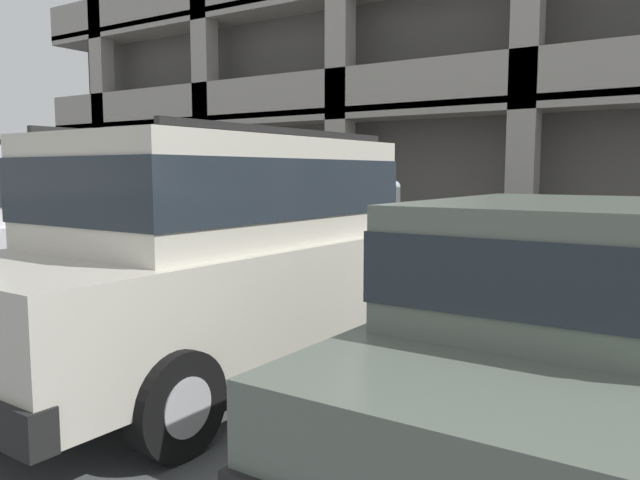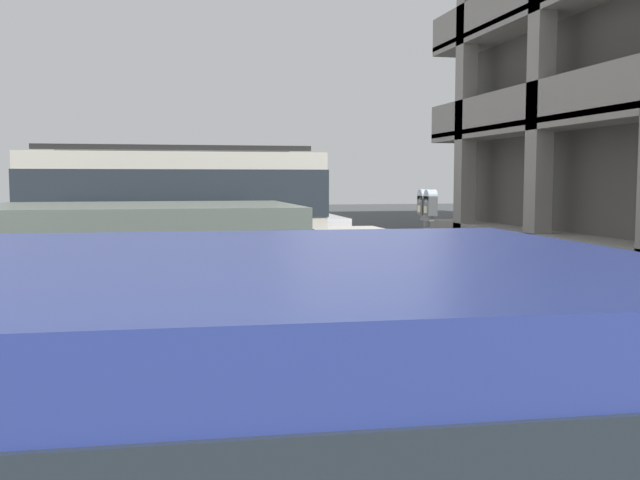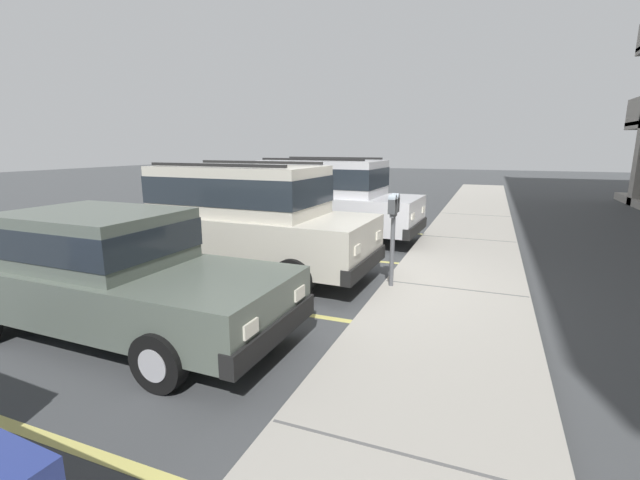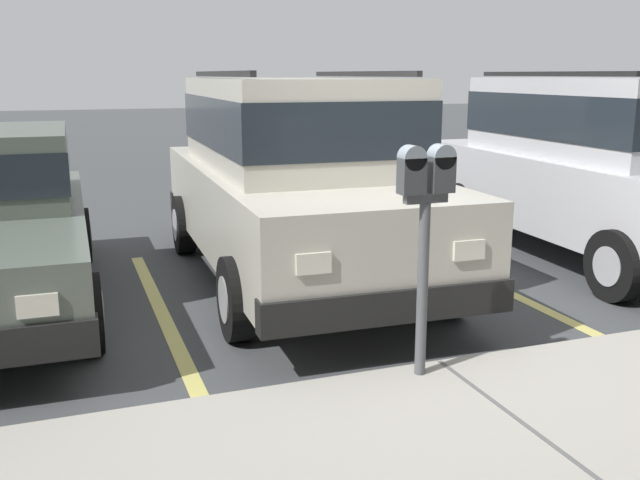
% 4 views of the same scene
% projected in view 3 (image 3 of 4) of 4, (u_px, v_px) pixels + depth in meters
% --- Properties ---
extents(ground_plane, '(80.00, 80.00, 0.10)m').
position_uv_depth(ground_plane, '(373.00, 289.00, 7.23)').
color(ground_plane, '#444749').
extents(sidewalk, '(40.00, 2.20, 0.12)m').
position_uv_depth(sidewalk, '(453.00, 292.00, 6.73)').
color(sidewalk, '#ADA89E').
rests_on(sidewalk, ground_plane).
extents(parking_stall_lines, '(12.74, 4.80, 0.01)m').
position_uv_depth(parking_stall_lines, '(253.00, 306.00, 6.29)').
color(parking_stall_lines, '#DBD16B').
rests_on(parking_stall_lines, ground_plane).
extents(silver_suv, '(2.12, 4.83, 2.03)m').
position_uv_depth(silver_suv, '(242.00, 215.00, 7.71)').
color(silver_suv, beige).
rests_on(silver_suv, ground_plane).
extents(red_sedan, '(2.17, 4.86, 2.03)m').
position_uv_depth(red_sedan, '(324.00, 196.00, 10.76)').
color(red_sedan, silver).
rests_on(red_sedan, ground_plane).
extents(dark_hatchback, '(1.89, 4.51, 1.54)m').
position_uv_depth(dark_hatchback, '(110.00, 270.00, 5.25)').
color(dark_hatchback, '#5B665B').
rests_on(dark_hatchback, ground_plane).
extents(parking_meter_near, '(0.35, 0.12, 1.48)m').
position_uv_depth(parking_meter_near, '(393.00, 218.00, 6.63)').
color(parking_meter_near, '#595B60').
rests_on(parking_meter_near, sidewalk).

